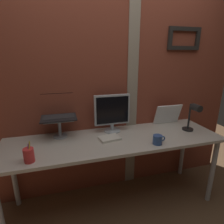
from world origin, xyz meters
TOP-DOWN VIEW (x-y plane):
  - ground_plane at (0.00, 0.00)m, footprint 6.00×6.00m
  - brick_wall_back at (0.00, 0.42)m, footprint 3.05×0.16m
  - desk at (-0.06, 0.04)m, footprint 2.17×0.63m
  - monitor at (-0.04, 0.24)m, footprint 0.38×0.18m
  - laptop_stand at (-0.59, 0.24)m, footprint 0.28×0.22m
  - laptop at (-0.59, 0.31)m, footprint 0.34×0.30m
  - whiteboard_panel at (0.67, 0.27)m, footprint 0.33×0.09m
  - desk_lamp at (0.79, -0.01)m, footprint 0.12×0.20m
  - pen_cup at (-0.82, -0.18)m, footprint 0.08×0.08m
  - coffee_mug at (0.29, -0.18)m, footprint 0.12×0.09m
  - paper_clutter_stack at (-0.12, 0.04)m, footprint 0.22×0.17m

SIDE VIEW (x-z plane):
  - ground_plane at x=0.00m, z-range 0.00..0.00m
  - desk at x=-0.06m, z-range 0.31..1.09m
  - paper_clutter_stack at x=-0.12m, z-range 0.77..0.80m
  - coffee_mug at x=0.29m, z-range 0.77..0.86m
  - pen_cup at x=-0.82m, z-range 0.74..0.92m
  - whiteboard_panel at x=0.67m, z-range 0.77..1.01m
  - laptop_stand at x=-0.59m, z-range 0.81..1.01m
  - desk_lamp at x=0.79m, z-range 0.81..1.13m
  - monitor at x=-0.04m, z-range 0.79..1.20m
  - laptop at x=-0.59m, z-range 0.92..1.16m
  - brick_wall_back at x=0.00m, z-range 0.00..2.32m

